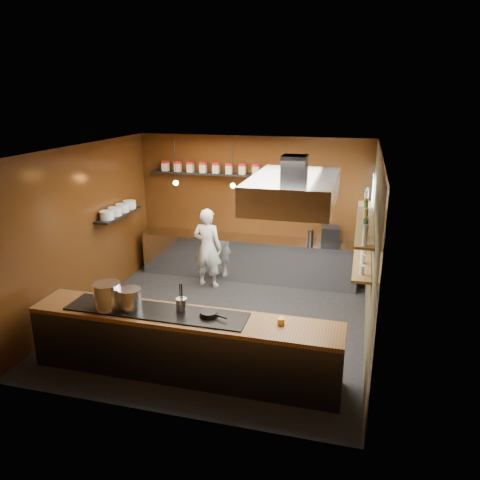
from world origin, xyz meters
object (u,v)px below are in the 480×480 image
(extractor_hood, at_px, (294,190))
(stockpot_large, at_px, (107,296))
(chef, at_px, (208,248))
(stockpot_small, at_px, (130,299))
(espresso_machine, at_px, (330,235))

(extractor_hood, relative_size, stockpot_large, 5.19)
(extractor_hood, distance_m, chef, 3.24)
(stockpot_large, height_order, stockpot_small, stockpot_large)
(stockpot_small, xyz_separation_m, espresso_machine, (2.47, 3.86, -0.01))
(stockpot_small, xyz_separation_m, chef, (0.07, 3.16, -0.26))
(extractor_hood, bearing_deg, stockpot_small, -149.24)
(extractor_hood, distance_m, stockpot_small, 2.79)
(extractor_hood, height_order, espresso_machine, extractor_hood)
(espresso_machine, height_order, chef, chef)
(chef, bearing_deg, stockpot_small, 92.90)
(chef, bearing_deg, espresso_machine, -159.38)
(stockpot_small, distance_m, chef, 3.17)
(stockpot_small, distance_m, espresso_machine, 4.58)
(extractor_hood, height_order, chef, extractor_hood)
(extractor_hood, relative_size, espresso_machine, 5.63)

